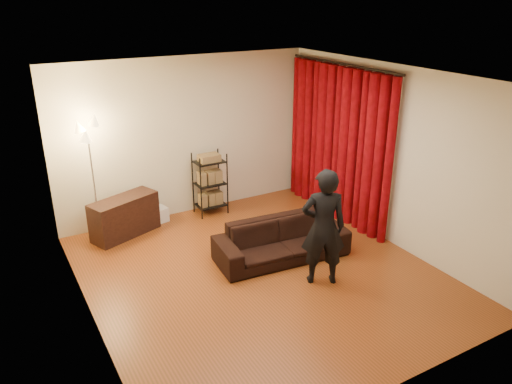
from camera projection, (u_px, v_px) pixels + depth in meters
floor at (260, 274)px, 6.93m from camera, size 5.00×5.00×0.00m
ceiling at (261, 77)px, 5.92m from camera, size 5.00×5.00×0.00m
wall_back at (186, 137)px, 8.43m from camera, size 5.00×0.00×5.00m
wall_front at (403, 271)px, 4.41m from camera, size 5.00×0.00×5.00m
wall_left at (81, 220)px, 5.39m from camera, size 0.00×5.00×5.00m
wall_right at (391, 156)px, 7.45m from camera, size 0.00×5.00×5.00m
curtain_rod at (343, 64)px, 7.85m from camera, size 0.04×2.65×0.04m
curtain at (337, 144)px, 8.33m from camera, size 0.22×2.65×2.55m
sofa at (282, 240)px, 7.25m from camera, size 1.99×0.93×0.56m
person at (323, 227)px, 6.46m from camera, size 0.70×0.61×1.60m
media_cabinet at (125, 217)px, 7.92m from camera, size 1.16×0.77×0.64m
storage_boxes at (158, 215)px, 8.43m from camera, size 0.36×0.31×0.26m
wire_shelf at (210, 184)px, 8.64m from camera, size 0.51×0.36×1.10m
floor_lamp at (94, 183)px, 7.49m from camera, size 0.41×0.41×1.93m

